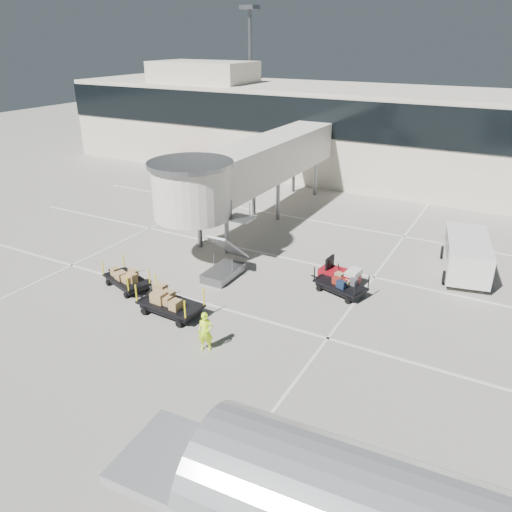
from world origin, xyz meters
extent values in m
plane|color=#A9A397|center=(0.00, 0.00, 0.00)|extent=(140.00, 140.00, 0.00)
cube|color=silver|center=(0.00, 2.00, 0.01)|extent=(40.00, 0.15, 0.02)
cube|color=silver|center=(0.00, 9.00, 0.01)|extent=(40.00, 0.15, 0.02)
cube|color=silver|center=(0.00, 16.00, 0.01)|extent=(40.00, 0.15, 0.02)
cube|color=silver|center=(6.00, 10.00, 0.01)|extent=(0.15, 30.00, 0.02)
cube|color=silver|center=(-10.00, 10.00, 0.01)|extent=(0.15, 30.00, 0.02)
cube|color=beige|center=(0.00, 30.00, 4.00)|extent=(64.00, 12.00, 8.00)
cube|color=black|center=(0.00, 23.95, 6.00)|extent=(64.00, 0.12, 3.20)
cube|color=beige|center=(-18.00, 28.00, 9.00)|extent=(10.00, 6.00, 2.00)
cylinder|color=slate|center=(-16.00, 34.00, 7.50)|extent=(0.36, 0.36, 15.00)
cube|color=slate|center=(-16.00, 34.00, 15.00)|extent=(1.60, 1.60, 0.40)
cube|color=silver|center=(-4.00, 15.00, 4.30)|extent=(3.00, 18.00, 2.80)
cylinder|color=silver|center=(-4.00, 6.00, 4.30)|extent=(4.40, 4.40, 3.00)
cylinder|color=slate|center=(-4.00, 6.00, 5.90)|extent=(4.80, 4.80, 0.25)
cylinder|color=slate|center=(-5.00, 8.00, 1.45)|extent=(0.28, 0.28, 2.90)
cylinder|color=slate|center=(-3.00, 8.00, 1.45)|extent=(0.28, 0.28, 2.90)
cylinder|color=slate|center=(-5.00, 15.00, 1.45)|extent=(0.28, 0.28, 2.90)
cylinder|color=slate|center=(-3.00, 15.00, 1.45)|extent=(0.28, 0.28, 2.90)
cylinder|color=slate|center=(-5.00, 22.00, 1.45)|extent=(0.28, 0.28, 2.90)
cylinder|color=slate|center=(-3.00, 22.00, 1.45)|extent=(0.28, 0.28, 2.90)
cube|color=slate|center=(-1.40, 5.00, 0.25)|extent=(1.40, 2.60, 0.50)
cube|color=slate|center=(-1.40, 5.60, 1.60)|extent=(1.20, 2.60, 2.06)
cube|color=slate|center=(-1.40, 7.00, 2.85)|extent=(1.40, 1.20, 0.12)
cube|color=maroon|center=(4.54, 7.38, 0.49)|extent=(2.22, 1.24, 0.53)
cube|color=silver|center=(5.33, 7.30, 0.84)|extent=(0.72, 1.03, 0.31)
cube|color=black|center=(3.92, 7.44, 1.02)|extent=(0.20, 0.89, 0.80)
cylinder|color=black|center=(3.77, 6.88, 0.28)|extent=(0.59, 0.28, 0.57)
cylinder|color=black|center=(3.89, 8.03, 0.28)|extent=(0.59, 0.28, 0.57)
cylinder|color=black|center=(5.18, 6.73, 0.28)|extent=(0.59, 0.28, 0.57)
cylinder|color=black|center=(5.30, 7.88, 0.28)|extent=(0.59, 0.28, 0.57)
cube|color=black|center=(4.99, 6.31, 0.49)|extent=(2.94, 2.06, 0.11)
cube|color=black|center=(4.99, 6.31, 0.33)|extent=(2.63, 1.79, 0.22)
cube|color=black|center=(3.42, 6.79, 0.36)|extent=(0.62, 0.25, 0.07)
cylinder|color=black|center=(3.92, 6.01, 0.15)|extent=(0.33, 0.21, 0.30)
cylinder|color=black|center=(4.27, 7.15, 0.15)|extent=(0.33, 0.21, 0.30)
cylinder|color=black|center=(5.70, 5.46, 0.15)|extent=(0.33, 0.21, 0.30)
cylinder|color=black|center=(6.06, 6.60, 0.15)|extent=(0.33, 0.21, 0.30)
cylinder|color=black|center=(3.59, 6.11, 0.89)|extent=(0.06, 0.06, 0.80)
cylinder|color=black|center=(3.94, 7.26, 0.89)|extent=(0.06, 0.06, 0.80)
cylinder|color=black|center=(6.03, 5.35, 0.89)|extent=(0.06, 0.06, 0.80)
cylinder|color=black|center=(6.39, 6.50, 0.89)|extent=(0.06, 0.06, 0.80)
cube|color=#111E37|center=(5.76, 5.62, 0.68)|extent=(0.40, 0.32, 0.28)
cube|color=#434347|center=(4.25, 6.41, 0.72)|extent=(0.46, 0.38, 0.36)
cube|color=#434347|center=(4.71, 6.36, 0.68)|extent=(0.48, 0.39, 0.28)
cube|color=#111E37|center=(6.02, 6.34, 0.66)|extent=(0.48, 0.42, 0.24)
cube|color=#9B8054|center=(5.84, 5.89, 0.70)|extent=(0.52, 0.36, 0.31)
cube|color=maroon|center=(5.55, 6.38, 0.72)|extent=(0.45, 0.34, 0.35)
cube|color=#111E37|center=(4.75, 6.29, 0.71)|extent=(0.49, 0.38, 0.33)
cube|color=black|center=(-1.43, 0.33, 0.57)|extent=(3.18, 1.71, 0.12)
cube|color=black|center=(-1.43, 0.33, 0.38)|extent=(2.86, 1.46, 0.26)
cube|color=black|center=(-3.35, 0.43, 0.41)|extent=(0.73, 0.12, 0.08)
cylinder|color=black|center=(-2.56, -0.31, 0.18)|extent=(0.36, 0.16, 0.35)
cylinder|color=black|center=(-2.48, 1.08, 0.18)|extent=(0.36, 0.16, 0.35)
cylinder|color=black|center=(-0.38, -0.42, 0.18)|extent=(0.36, 0.16, 0.35)
cylinder|color=black|center=(-0.31, 0.97, 0.18)|extent=(0.36, 0.16, 0.35)
cylinder|color=#FFE80D|center=(-2.96, -0.29, 1.04)|extent=(0.07, 0.07, 0.93)
cylinder|color=#FFE80D|center=(-2.89, 1.10, 1.04)|extent=(0.07, 0.07, 0.93)
cylinder|color=#FFE80D|center=(0.02, -0.44, 1.04)|extent=(0.07, 0.07, 0.93)
cylinder|color=#FFE80D|center=(0.09, 0.95, 1.04)|extent=(0.07, 0.07, 0.93)
cube|color=olive|center=(-1.93, 0.04, 0.83)|extent=(0.51, 0.40, 0.39)
cube|color=olive|center=(-0.40, 0.17, 0.87)|extent=(0.48, 0.41, 0.47)
cube|color=olive|center=(-2.52, 0.41, 0.85)|extent=(0.63, 0.54, 0.44)
cube|color=olive|center=(-0.63, 0.75, 0.86)|extent=(0.62, 0.40, 0.45)
cube|color=olive|center=(-1.44, 0.14, 0.85)|extent=(0.58, 0.56, 0.44)
cube|color=olive|center=(-2.41, 0.27, 0.86)|extent=(0.47, 0.43, 0.46)
cube|color=black|center=(-5.20, 1.42, 0.51)|extent=(3.05, 2.18, 0.11)
cube|color=black|center=(-5.20, 1.42, 0.34)|extent=(2.72, 1.89, 0.23)
cube|color=black|center=(-6.81, 1.95, 0.37)|extent=(0.63, 0.27, 0.07)
cylinder|color=black|center=(-6.31, 1.13, 0.16)|extent=(0.34, 0.22, 0.31)
cylinder|color=black|center=(-5.92, 2.31, 0.16)|extent=(0.34, 0.22, 0.31)
cylinder|color=black|center=(-4.48, 0.53, 0.16)|extent=(0.34, 0.22, 0.31)
cylinder|color=black|center=(-4.09, 1.70, 0.16)|extent=(0.34, 0.22, 0.31)
cylinder|color=#FFE80D|center=(-6.65, 1.25, 0.92)|extent=(0.06, 0.06, 0.83)
cylinder|color=#FFE80D|center=(-6.26, 2.42, 0.92)|extent=(0.06, 0.06, 0.83)
cylinder|color=#FFE80D|center=(-4.14, 0.41, 0.92)|extent=(0.06, 0.06, 0.83)
cylinder|color=#FFE80D|center=(-3.75, 1.59, 0.92)|extent=(0.06, 0.06, 0.83)
cube|color=olive|center=(-4.75, 1.23, 0.74)|extent=(0.62, 0.60, 0.36)
cube|color=olive|center=(-5.34, 1.63, 0.77)|extent=(0.49, 0.46, 0.41)
cube|color=olive|center=(-5.74, 1.42, 0.77)|extent=(0.56, 0.51, 0.41)
cube|color=olive|center=(-4.47, 0.87, 0.75)|extent=(0.58, 0.53, 0.38)
cube|color=olive|center=(-5.06, 1.28, 0.78)|extent=(0.53, 0.51, 0.44)
imported|color=#C9F81A|center=(1.72, -1.31, 0.89)|extent=(0.77, 0.66, 1.79)
cube|color=silver|center=(10.29, 12.02, 1.18)|extent=(3.22, 5.74, 1.75)
cube|color=silver|center=(9.81, 14.40, 0.85)|extent=(2.17, 1.02, 1.01)
cube|color=black|center=(10.24, 12.24, 1.63)|extent=(2.84, 3.75, 0.70)
cylinder|color=black|center=(9.59, 10.04, 0.38)|extent=(0.42, 0.80, 0.77)
cylinder|color=black|center=(11.69, 10.47, 0.38)|extent=(0.42, 0.80, 0.77)
cylinder|color=black|center=(8.88, 13.58, 0.38)|extent=(0.42, 0.80, 0.77)
cylinder|color=black|center=(10.98, 14.00, 0.38)|extent=(0.42, 0.80, 0.77)
cube|color=maroon|center=(-16.64, 21.71, 0.84)|extent=(4.54, 2.63, 1.68)
cube|color=black|center=(-14.78, 21.32, 1.91)|extent=(1.37, 1.76, 0.60)
cylinder|color=black|center=(-18.34, 21.26, 0.34)|extent=(0.72, 0.41, 0.67)
cylinder|color=black|center=(-18.02, 22.80, 0.34)|extent=(0.72, 0.41, 0.67)
cylinder|color=black|center=(-15.27, 20.62, 0.34)|extent=(0.72, 0.41, 0.67)
cylinder|color=black|center=(-14.94, 22.16, 0.34)|extent=(0.72, 0.41, 0.67)
cube|color=silver|center=(9.24, -8.69, 2.70)|extent=(9.15, 3.08, 0.32)
cube|color=silver|center=(7.89, -8.78, 2.21)|extent=(0.73, 0.27, 0.99)
camera|label=1|loc=(12.24, -16.03, 12.38)|focal=35.00mm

